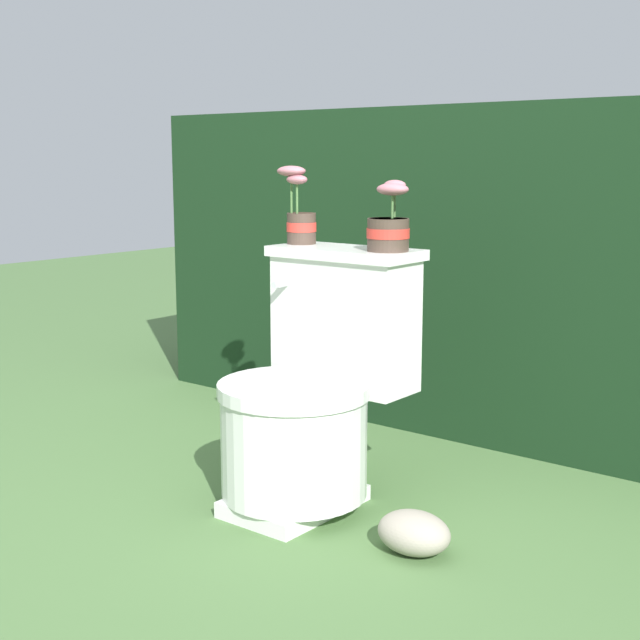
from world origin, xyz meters
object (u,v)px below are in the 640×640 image
potted_plant_midleft (389,226)px  garden_stone (414,533)px  potted_plant_left (300,215)px  toilet (312,397)px

potted_plant_midleft → garden_stone: size_ratio=1.01×
potted_plant_left → garden_stone: size_ratio=1.20×
potted_plant_midleft → garden_stone: bearing=-44.7°
garden_stone → toilet: bearing=164.6°
potted_plant_midleft → garden_stone: 0.82m
toilet → garden_stone: toilet is taller
toilet → potted_plant_midleft: 0.53m
potted_plant_midleft → garden_stone: potted_plant_midleft is taller
toilet → garden_stone: size_ratio=3.73×
toilet → potted_plant_midleft: bearing=43.8°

